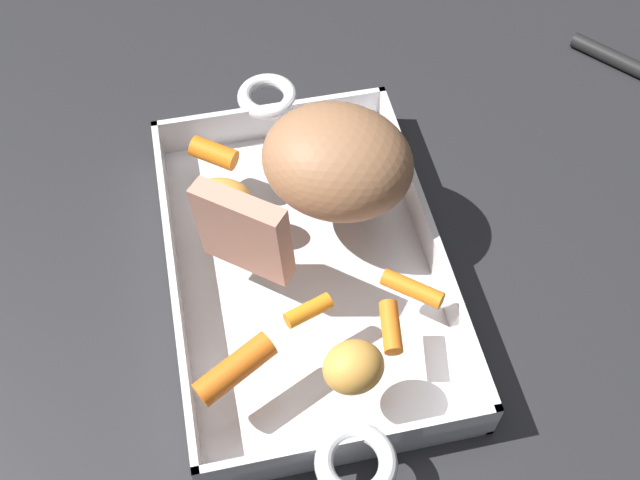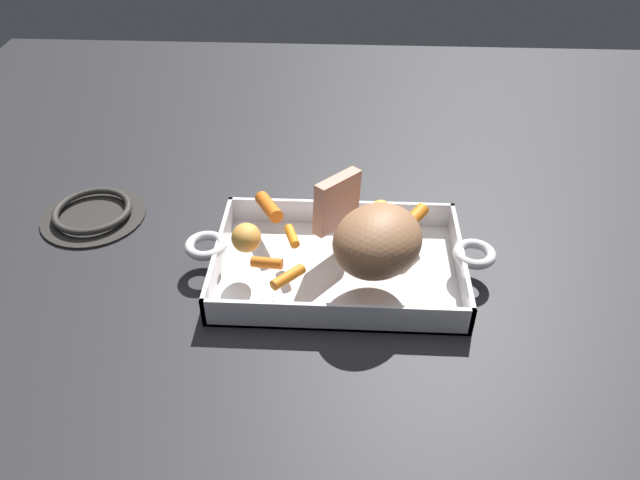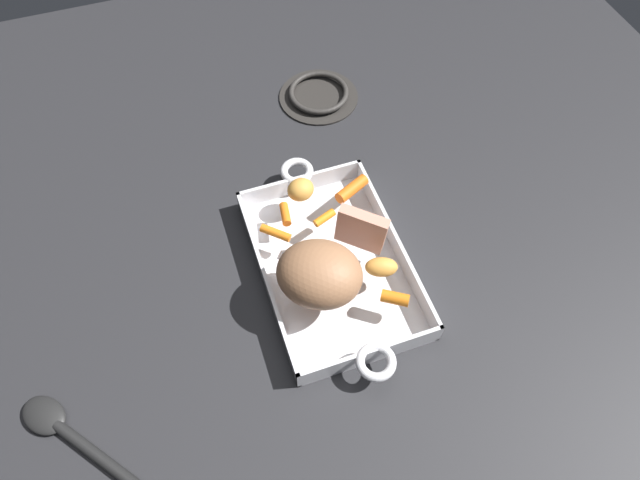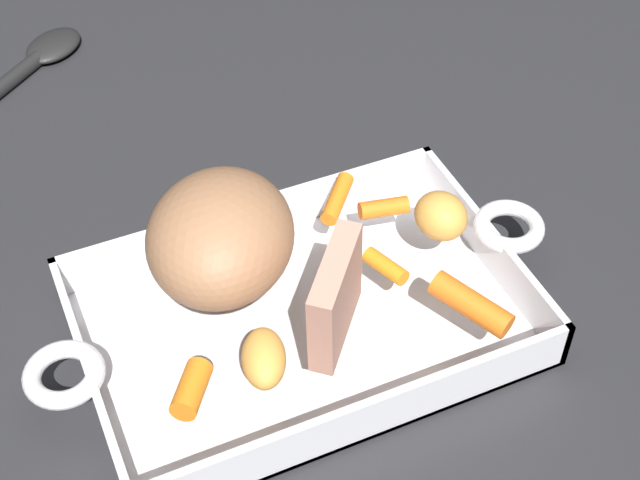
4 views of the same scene
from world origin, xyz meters
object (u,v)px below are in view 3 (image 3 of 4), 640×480
at_px(baby_carrot_southwest, 276,233).
at_px(baby_carrot_southeast, 324,218).
at_px(potato_corner, 381,267).
at_px(baby_carrot_center_right, 285,214).
at_px(roast_slice_thin, 361,230).
at_px(baby_carrot_northeast, 395,298).
at_px(pork_roast, 319,274).
at_px(potato_golden_small, 301,190).
at_px(baby_carrot_short, 352,189).
at_px(serving_spoon, 66,432).
at_px(roasting_dish, 332,265).
at_px(stove_burner_rear, 319,94).

bearing_deg(baby_carrot_southwest, baby_carrot_southeast, -88.38).
bearing_deg(potato_corner, baby_carrot_center_right, 36.35).
relative_size(roast_slice_thin, baby_carrot_northeast, 1.88).
bearing_deg(pork_roast, potato_golden_small, -8.75).
xyz_separation_m(pork_roast, baby_carrot_southeast, (0.12, -0.05, -0.04)).
relative_size(baby_carrot_northeast, baby_carrot_short, 0.65).
bearing_deg(baby_carrot_southeast, roast_slice_thin, -147.38).
bearing_deg(potato_golden_small, baby_carrot_northeast, -162.77).
distance_m(baby_carrot_southwest, baby_carrot_center_right, 0.04).
distance_m(baby_carrot_northeast, potato_golden_small, 0.26).
bearing_deg(serving_spoon, baby_carrot_short, -104.53).
distance_m(roasting_dish, baby_carrot_southeast, 0.08).
height_order(roast_slice_thin, potato_golden_small, roast_slice_thin).
distance_m(pork_roast, baby_carrot_short, 0.21).
bearing_deg(baby_carrot_southwest, potato_golden_small, -45.53).
height_order(baby_carrot_center_right, potato_golden_small, potato_golden_small).
distance_m(baby_carrot_short, serving_spoon, 0.61).
bearing_deg(roast_slice_thin, pork_roast, 121.83).
distance_m(baby_carrot_southwest, baby_carrot_northeast, 0.24).
bearing_deg(baby_carrot_southwest, potato_corner, -131.24).
height_order(potato_golden_small, stove_burner_rear, potato_golden_small).
distance_m(roasting_dish, baby_carrot_southwest, 0.11).
bearing_deg(baby_carrot_southeast, serving_spoon, 113.44).
relative_size(baby_carrot_southwest, baby_carrot_center_right, 1.23).
xyz_separation_m(baby_carrot_southwest, baby_carrot_center_right, (0.03, -0.03, 0.00)).
height_order(baby_carrot_center_right, baby_carrot_southeast, baby_carrot_center_right).
height_order(roast_slice_thin, potato_corner, roast_slice_thin).
height_order(baby_carrot_southeast, potato_corner, potato_corner).
relative_size(roasting_dish, roast_slice_thin, 5.51).
relative_size(potato_corner, stove_burner_rear, 0.31).
bearing_deg(roasting_dish, roast_slice_thin, -84.33).
xyz_separation_m(pork_roast, serving_spoon, (-0.09, 0.43, -0.09)).
bearing_deg(roasting_dish, serving_spoon, 106.35).
bearing_deg(stove_burner_rear, baby_carrot_short, 172.28).
distance_m(baby_carrot_southwest, potato_golden_small, 0.10).
height_order(pork_roast, potato_corner, pork_roast).
height_order(baby_carrot_southeast, potato_golden_small, potato_golden_small).
xyz_separation_m(baby_carrot_southeast, potato_golden_small, (0.06, 0.02, 0.01)).
distance_m(pork_roast, baby_carrot_southeast, 0.14).
relative_size(baby_carrot_short, stove_burner_rear, 0.40).
distance_m(baby_carrot_northeast, stove_burner_rear, 0.54).
bearing_deg(potato_corner, pork_roast, 86.86).
bearing_deg(serving_spoon, potato_corner, -120.64).
height_order(baby_carrot_northeast, potato_golden_small, potato_golden_small).
bearing_deg(pork_roast, roast_slice_thin, -58.17).
bearing_deg(stove_burner_rear, baby_carrot_southeast, 162.65).
xyz_separation_m(potato_corner, stove_burner_rear, (0.48, -0.06, -0.06)).
distance_m(baby_carrot_southeast, potato_golden_small, 0.07).
distance_m(stove_burner_rear, serving_spoon, 0.81).
height_order(roast_slice_thin, baby_carrot_center_right, roast_slice_thin).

